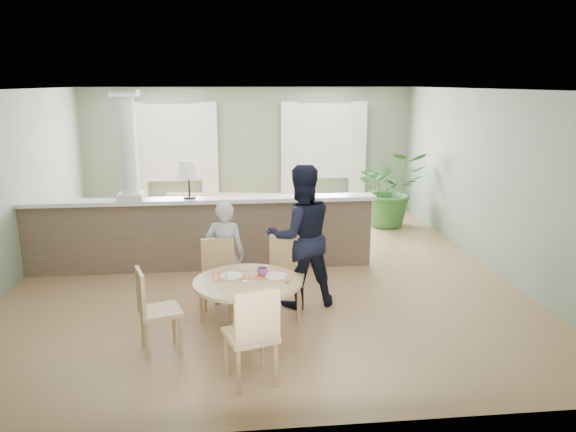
{
  "coord_description": "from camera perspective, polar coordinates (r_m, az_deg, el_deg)",
  "views": [
    {
      "loc": [
        -0.48,
        -8.09,
        2.8
      ],
      "look_at": [
        0.29,
        -1.0,
        1.09
      ],
      "focal_mm": 35.0,
      "sensor_mm": 36.0,
      "label": 1
    }
  ],
  "objects": [
    {
      "name": "pony_wall",
      "position": [
        8.57,
        -9.42,
        -0.86
      ],
      "size": [
        5.32,
        0.38,
        2.7
      ],
      "color": "brown",
      "rests_on": "ground"
    },
    {
      "name": "chair_far_boy",
      "position": [
        6.9,
        -7.2,
        -5.95
      ],
      "size": [
        0.46,
        0.46,
        0.94
      ],
      "rotation": [
        0.0,
        0.0,
        -0.1
      ],
      "color": "tan",
      "rests_on": "ground"
    },
    {
      "name": "man_person",
      "position": [
        7.06,
        1.3,
        -2.07
      ],
      "size": [
        1.0,
        0.84,
        1.82
      ],
      "primitive_type": "imported",
      "rotation": [
        0.0,
        0.0,
        3.33
      ],
      "color": "black",
      "rests_on": "ground"
    },
    {
      "name": "chair_near",
      "position": [
        5.3,
        -3.57,
        -11.67
      ],
      "size": [
        0.56,
        0.56,
        0.99
      ],
      "rotation": [
        0.0,
        0.0,
        3.44
      ],
      "color": "tan",
      "rests_on": "ground"
    },
    {
      "name": "houseplant",
      "position": [
        11.25,
        10.32,
        2.78
      ],
      "size": [
        1.4,
        1.22,
        1.51
      ],
      "primitive_type": "imported",
      "rotation": [
        0.0,
        0.0,
        0.03
      ],
      "color": "#2E6A2A",
      "rests_on": "ground"
    },
    {
      "name": "ground",
      "position": [
        8.57,
        -2.69,
        -5.61
      ],
      "size": [
        8.0,
        8.0,
        0.0
      ],
      "primitive_type": "plane",
      "color": "#A97F59",
      "rests_on": "ground"
    },
    {
      "name": "room_shell",
      "position": [
        8.79,
        -3.27,
        6.99
      ],
      "size": [
        7.02,
        8.02,
        2.71
      ],
      "color": "gray",
      "rests_on": "ground"
    },
    {
      "name": "child_person",
      "position": [
        7.14,
        -6.4,
        -3.87
      ],
      "size": [
        0.55,
        0.42,
        1.37
      ],
      "primitive_type": "imported",
      "rotation": [
        0.0,
        0.0,
        2.94
      ],
      "color": "#A3A3A8",
      "rests_on": "ground"
    },
    {
      "name": "dining_table",
      "position": [
        6.17,
        -4.07,
        -7.79
      ],
      "size": [
        1.17,
        1.17,
        0.8
      ],
      "rotation": [
        0.0,
        0.0,
        -0.0
      ],
      "color": "tan",
      "rests_on": "ground"
    },
    {
      "name": "chair_far_man",
      "position": [
        6.89,
        -0.23,
        -5.68
      ],
      "size": [
        0.52,
        0.52,
        0.98
      ],
      "rotation": [
        0.0,
        0.0,
        -0.21
      ],
      "color": "tan",
      "rests_on": "ground"
    },
    {
      "name": "chair_side",
      "position": [
        6.11,
        -13.56,
        -8.97
      ],
      "size": [
        0.52,
        0.52,
        0.92
      ],
      "rotation": [
        0.0,
        0.0,
        1.86
      ],
      "color": "tan",
      "rests_on": "ground"
    },
    {
      "name": "sofa",
      "position": [
        9.94,
        -6.59,
        -0.51
      ],
      "size": [
        2.97,
        1.47,
        0.83
      ],
      "primitive_type": "imported",
      "rotation": [
        0.0,
        0.0,
        -0.13
      ],
      "color": "#8C6F4C",
      "rests_on": "ground"
    }
  ]
}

